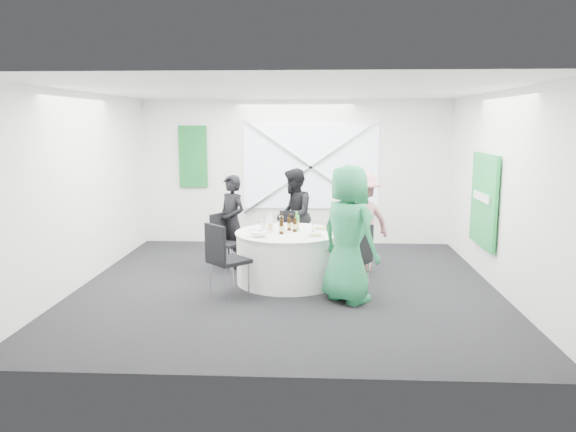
{
  "coord_description": "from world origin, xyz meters",
  "views": [
    {
      "loc": [
        0.42,
        -7.92,
        2.36
      ],
      "look_at": [
        0.0,
        0.2,
        1.0
      ],
      "focal_mm": 35.0,
      "sensor_mm": 36.0,
      "label": 1
    }
  ],
  "objects_px": {
    "banquet_table": "(288,257)",
    "green_water_bottle": "(297,223)",
    "clear_water_bottle": "(270,225)",
    "chair_front_right": "(357,255)",
    "person_woman_green": "(348,234)",
    "chair_back_right": "(348,235)",
    "person_man_back": "(294,215)",
    "chair_front_left": "(223,254)",
    "person_man_back_left": "(232,222)",
    "chair_back_left": "(224,237)",
    "person_woman_pink": "(361,222)",
    "chair_back": "(291,233)"
  },
  "relations": [
    {
      "from": "chair_back_right",
      "to": "person_man_back",
      "type": "distance_m",
      "value": 1.05
    },
    {
      "from": "chair_back_left",
      "to": "chair_front_left",
      "type": "xyz_separation_m",
      "value": [
        0.22,
        -1.43,
        0.06
      ]
    },
    {
      "from": "person_woman_pink",
      "to": "person_woman_green",
      "type": "bearing_deg",
      "value": 49.5
    },
    {
      "from": "person_man_back_left",
      "to": "person_woman_pink",
      "type": "xyz_separation_m",
      "value": [
        2.09,
        -0.17,
        0.04
      ]
    },
    {
      "from": "chair_front_left",
      "to": "clear_water_bottle",
      "type": "relative_size",
      "value": 3.51
    },
    {
      "from": "chair_front_right",
      "to": "green_water_bottle",
      "type": "distance_m",
      "value": 1.18
    },
    {
      "from": "chair_front_left",
      "to": "green_water_bottle",
      "type": "bearing_deg",
      "value": -89.51
    },
    {
      "from": "person_woman_pink",
      "to": "clear_water_bottle",
      "type": "distance_m",
      "value": 1.56
    },
    {
      "from": "banquet_table",
      "to": "chair_back_right",
      "type": "height_order",
      "value": "chair_back_right"
    },
    {
      "from": "chair_back",
      "to": "person_man_back",
      "type": "height_order",
      "value": "person_man_back"
    },
    {
      "from": "clear_water_bottle",
      "to": "person_man_back",
      "type": "bearing_deg",
      "value": 77.98
    },
    {
      "from": "chair_back_right",
      "to": "green_water_bottle",
      "type": "height_order",
      "value": "green_water_bottle"
    },
    {
      "from": "chair_back",
      "to": "green_water_bottle",
      "type": "bearing_deg",
      "value": -82.77
    },
    {
      "from": "banquet_table",
      "to": "green_water_bottle",
      "type": "xyz_separation_m",
      "value": [
        0.12,
        0.14,
        0.49
      ]
    },
    {
      "from": "chair_front_left",
      "to": "person_woman_green",
      "type": "bearing_deg",
      "value": -136.15
    },
    {
      "from": "person_woman_pink",
      "to": "banquet_table",
      "type": "bearing_deg",
      "value": 0.0
    },
    {
      "from": "person_man_back",
      "to": "clear_water_bottle",
      "type": "bearing_deg",
      "value": -10.76
    },
    {
      "from": "person_man_back",
      "to": "person_woman_green",
      "type": "relative_size",
      "value": 0.88
    },
    {
      "from": "chair_back",
      "to": "chair_back_left",
      "type": "bearing_deg",
      "value": -154.73
    },
    {
      "from": "person_man_back",
      "to": "green_water_bottle",
      "type": "relative_size",
      "value": 5.47
    },
    {
      "from": "person_woman_pink",
      "to": "green_water_bottle",
      "type": "bearing_deg",
      "value": -2.93
    },
    {
      "from": "banquet_table",
      "to": "person_woman_green",
      "type": "xyz_separation_m",
      "value": [
        0.84,
        -0.87,
        0.53
      ]
    },
    {
      "from": "chair_back",
      "to": "person_woman_pink",
      "type": "xyz_separation_m",
      "value": [
        1.14,
        -0.48,
        0.29
      ]
    },
    {
      "from": "green_water_bottle",
      "to": "clear_water_bottle",
      "type": "bearing_deg",
      "value": -152.51
    },
    {
      "from": "green_water_bottle",
      "to": "chair_back_left",
      "type": "bearing_deg",
      "value": 157.77
    },
    {
      "from": "chair_front_right",
      "to": "chair_front_left",
      "type": "height_order",
      "value": "chair_front_left"
    },
    {
      "from": "green_water_bottle",
      "to": "person_woman_green",
      "type": "bearing_deg",
      "value": -54.54
    },
    {
      "from": "banquet_table",
      "to": "chair_front_right",
      "type": "relative_size",
      "value": 1.6
    },
    {
      "from": "banquet_table",
      "to": "chair_front_left",
      "type": "height_order",
      "value": "chair_front_left"
    },
    {
      "from": "chair_front_right",
      "to": "clear_water_bottle",
      "type": "distance_m",
      "value": 1.39
    },
    {
      "from": "person_man_back",
      "to": "clear_water_bottle",
      "type": "relative_size",
      "value": 5.49
    },
    {
      "from": "chair_back_left",
      "to": "person_man_back",
      "type": "bearing_deg",
      "value": -27.75
    },
    {
      "from": "person_woman_green",
      "to": "clear_water_bottle",
      "type": "height_order",
      "value": "person_woman_green"
    },
    {
      "from": "person_woman_green",
      "to": "person_man_back_left",
      "type": "bearing_deg",
      "value": 2.83
    },
    {
      "from": "chair_back_right",
      "to": "clear_water_bottle",
      "type": "height_order",
      "value": "clear_water_bottle"
    },
    {
      "from": "person_woman_pink",
      "to": "clear_water_bottle",
      "type": "relative_size",
      "value": 5.53
    },
    {
      "from": "clear_water_bottle",
      "to": "person_man_back_left",
      "type": "bearing_deg",
      "value": 128.5
    },
    {
      "from": "banquet_table",
      "to": "person_man_back",
      "type": "relative_size",
      "value": 0.98
    },
    {
      "from": "person_woman_pink",
      "to": "chair_back_right",
      "type": "bearing_deg",
      "value": -70.72
    },
    {
      "from": "chair_back_right",
      "to": "person_man_back",
      "type": "relative_size",
      "value": 0.59
    },
    {
      "from": "chair_front_right",
      "to": "person_woman_green",
      "type": "bearing_deg",
      "value": 4.04
    },
    {
      "from": "banquet_table",
      "to": "clear_water_bottle",
      "type": "xyz_separation_m",
      "value": [
        -0.26,
        -0.06,
        0.49
      ]
    },
    {
      "from": "person_man_back_left",
      "to": "green_water_bottle",
      "type": "height_order",
      "value": "person_man_back_left"
    },
    {
      "from": "chair_back",
      "to": "chair_front_right",
      "type": "bearing_deg",
      "value": -61.25
    },
    {
      "from": "chair_back",
      "to": "chair_back_left",
      "type": "relative_size",
      "value": 0.95
    },
    {
      "from": "person_woman_pink",
      "to": "clear_water_bottle",
      "type": "bearing_deg",
      "value": -2.74
    },
    {
      "from": "chair_front_right",
      "to": "green_water_bottle",
      "type": "bearing_deg",
      "value": -99.21
    },
    {
      "from": "person_woman_green",
      "to": "chair_front_left",
      "type": "bearing_deg",
      "value": 44.05
    },
    {
      "from": "chair_back_right",
      "to": "chair_front_right",
      "type": "height_order",
      "value": "chair_front_right"
    },
    {
      "from": "banquet_table",
      "to": "person_man_back_left",
      "type": "relative_size",
      "value": 1.02
    }
  ]
}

